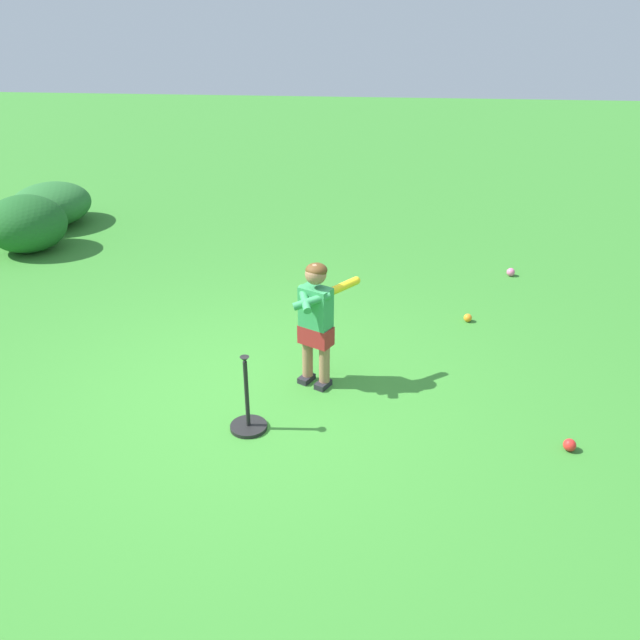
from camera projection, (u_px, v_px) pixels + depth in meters
The scene contains 8 objects.
ground_plane at pixel (249, 399), 5.16m from camera, with size 40.00×40.00×0.00m, color #38842D.
child_batter at pixel (317, 314), 5.09m from camera, with size 0.51×0.47×1.08m.
play_ball_midfield at pixel (468, 318), 6.42m from camera, with size 0.08×0.08×0.08m, color orange.
play_ball_near_batter at pixel (570, 445), 4.54m from camera, with size 0.09×0.09×0.09m, color red.
play_ball_by_bucket at pixel (511, 272), 7.52m from camera, with size 0.10×0.10×0.10m, color pink.
batting_tee at pixel (248, 417), 4.75m from camera, with size 0.28×0.28×0.62m.
shrub_left_background at pixel (26, 224), 8.18m from camera, with size 1.02×0.99×0.73m, color #1E5B23.
shrub_right_background at pixel (51, 204), 9.22m from camera, with size 1.09×1.30×0.60m, color #286B2D.
Camera 1 is at (1.06, -4.25, 2.85)m, focal length 35.60 mm.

